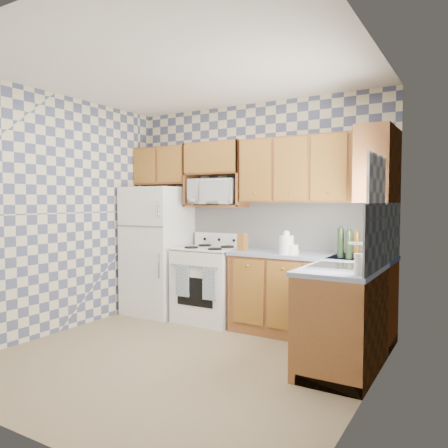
# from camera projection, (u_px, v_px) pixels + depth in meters

# --- Properties ---
(floor) EXTENTS (3.40, 3.40, 0.00)m
(floor) POSITION_uv_depth(u_px,v_px,m) (179.00, 359.00, 4.13)
(floor) COLOR #816F50
(floor) RESTS_ON ground
(back_wall) EXTENTS (3.40, 0.02, 2.70)m
(back_wall) POSITION_uv_depth(u_px,v_px,m) (255.00, 213.00, 5.44)
(back_wall) COLOR #50587B
(back_wall) RESTS_ON ground
(right_wall) EXTENTS (0.02, 3.20, 2.70)m
(right_wall) POSITION_uv_depth(u_px,v_px,m) (365.00, 221.00, 3.20)
(right_wall) COLOR #50587B
(right_wall) RESTS_ON ground
(backsplash_back) EXTENTS (2.60, 0.02, 0.56)m
(backsplash_back) POSITION_uv_depth(u_px,v_px,m) (285.00, 226.00, 5.24)
(backsplash_back) COLOR silver
(backsplash_back) RESTS_ON back_wall
(backsplash_right) EXTENTS (0.02, 1.60, 0.56)m
(backsplash_right) POSITION_uv_depth(u_px,v_px,m) (385.00, 234.00, 3.90)
(backsplash_right) COLOR silver
(backsplash_right) RESTS_ON right_wall
(refrigerator) EXTENTS (0.75, 0.70, 1.68)m
(refrigerator) POSITION_uv_depth(u_px,v_px,m) (158.00, 250.00, 5.81)
(refrigerator) COLOR white
(refrigerator) RESTS_ON floor
(stove_body) EXTENTS (0.76, 0.65, 0.90)m
(stove_body) POSITION_uv_depth(u_px,v_px,m) (210.00, 285.00, 5.45)
(stove_body) COLOR white
(stove_body) RESTS_ON floor
(cooktop) EXTENTS (0.76, 0.65, 0.02)m
(cooktop) POSITION_uv_depth(u_px,v_px,m) (209.00, 249.00, 5.42)
(cooktop) COLOR silver
(cooktop) RESTS_ON stove_body
(backguard) EXTENTS (0.76, 0.08, 0.17)m
(backguard) POSITION_uv_depth(u_px,v_px,m) (221.00, 239.00, 5.65)
(backguard) COLOR white
(backguard) RESTS_ON cooktop
(dish_towel_left) EXTENTS (0.18, 0.02, 0.38)m
(dish_towel_left) POSITION_uv_depth(u_px,v_px,m) (182.00, 281.00, 5.23)
(dish_towel_left) COLOR navy
(dish_towel_left) RESTS_ON stove_body
(dish_towel_right) EXTENTS (0.18, 0.02, 0.38)m
(dish_towel_right) POSITION_uv_depth(u_px,v_px,m) (209.00, 284.00, 5.03)
(dish_towel_right) COLOR navy
(dish_towel_right) RESTS_ON stove_body
(base_cabinets_back) EXTENTS (1.75, 0.60, 0.88)m
(base_cabinets_back) POSITION_uv_depth(u_px,v_px,m) (310.00, 297.00, 4.81)
(base_cabinets_back) COLOR brown
(base_cabinets_back) RESTS_ON floor
(base_cabinets_right) EXTENTS (0.60, 1.60, 0.88)m
(base_cabinets_right) POSITION_uv_depth(u_px,v_px,m) (351.00, 314.00, 4.09)
(base_cabinets_right) COLOR brown
(base_cabinets_right) RESTS_ON floor
(countertop_back) EXTENTS (1.77, 0.63, 0.04)m
(countertop_back) POSITION_uv_depth(u_px,v_px,m) (310.00, 255.00, 4.78)
(countertop_back) COLOR gray
(countertop_back) RESTS_ON base_cabinets_back
(countertop_right) EXTENTS (0.63, 1.60, 0.04)m
(countertop_right) POSITION_uv_depth(u_px,v_px,m) (351.00, 265.00, 4.07)
(countertop_right) COLOR gray
(countertop_right) RESTS_ON base_cabinets_right
(upper_cabinets_back) EXTENTS (1.75, 0.33, 0.74)m
(upper_cabinets_back) POSITION_uv_depth(u_px,v_px,m) (315.00, 169.00, 4.85)
(upper_cabinets_back) COLOR brown
(upper_cabinets_back) RESTS_ON back_wall
(upper_cabinets_fridge) EXTENTS (0.82, 0.33, 0.50)m
(upper_cabinets_fridge) POSITION_uv_depth(u_px,v_px,m) (165.00, 166.00, 5.92)
(upper_cabinets_fridge) COLOR brown
(upper_cabinets_fridge) RESTS_ON back_wall
(upper_cabinets_right) EXTENTS (0.33, 0.70, 0.74)m
(upper_cabinets_right) POSITION_uv_depth(u_px,v_px,m) (378.00, 165.00, 4.33)
(upper_cabinets_right) COLOR brown
(upper_cabinets_right) RESTS_ON right_wall
(microwave_shelf) EXTENTS (0.80, 0.33, 0.03)m
(microwave_shelf) POSITION_uv_depth(u_px,v_px,m) (216.00, 206.00, 5.53)
(microwave_shelf) COLOR brown
(microwave_shelf) RESTS_ON back_wall
(microwave) EXTENTS (0.65, 0.50, 0.32)m
(microwave) POSITION_uv_depth(u_px,v_px,m) (214.00, 192.00, 5.47)
(microwave) COLOR white
(microwave) RESTS_ON microwave_shelf
(sink) EXTENTS (0.48, 0.40, 0.03)m
(sink) POSITION_uv_depth(u_px,v_px,m) (341.00, 267.00, 3.76)
(sink) COLOR #B7B7BC
(sink) RESTS_ON countertop_right
(window) EXTENTS (0.02, 0.66, 0.86)m
(window) POSITION_uv_depth(u_px,v_px,m) (376.00, 207.00, 3.59)
(window) COLOR white
(window) RESTS_ON right_wall
(bottle_0) EXTENTS (0.07, 0.07, 0.30)m
(bottle_0) POSITION_uv_depth(u_px,v_px,m) (341.00, 243.00, 4.46)
(bottle_0) COLOR black
(bottle_0) RESTS_ON countertop_back
(bottle_1) EXTENTS (0.07, 0.07, 0.28)m
(bottle_1) POSITION_uv_depth(u_px,v_px,m) (349.00, 245.00, 4.35)
(bottle_1) COLOR black
(bottle_1) RESTS_ON countertop_back
(bottle_2) EXTENTS (0.07, 0.07, 0.26)m
(bottle_2) POSITION_uv_depth(u_px,v_px,m) (356.00, 245.00, 4.41)
(bottle_2) COLOR brown
(bottle_2) RESTS_ON countertop_back
(knife_block) EXTENTS (0.10, 0.10, 0.20)m
(knife_block) POSITION_uv_depth(u_px,v_px,m) (242.00, 242.00, 5.06)
(knife_block) COLOR brown
(knife_block) RESTS_ON countertop_back
(electric_kettle) EXTENTS (0.16, 0.16, 0.20)m
(electric_kettle) POSITION_uv_depth(u_px,v_px,m) (286.00, 245.00, 4.72)
(electric_kettle) COLOR white
(electric_kettle) RESTS_ON countertop_back
(food_containers) EXTENTS (0.16, 0.16, 0.11)m
(food_containers) POSITION_uv_depth(u_px,v_px,m) (292.00, 249.00, 4.71)
(food_containers) COLOR silver
(food_containers) RESTS_ON countertop_back
(soap_bottle) EXTENTS (0.06, 0.06, 0.17)m
(soap_bottle) POSITION_uv_depth(u_px,v_px,m) (358.00, 265.00, 3.38)
(soap_bottle) COLOR silver
(soap_bottle) RESTS_ON countertop_right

